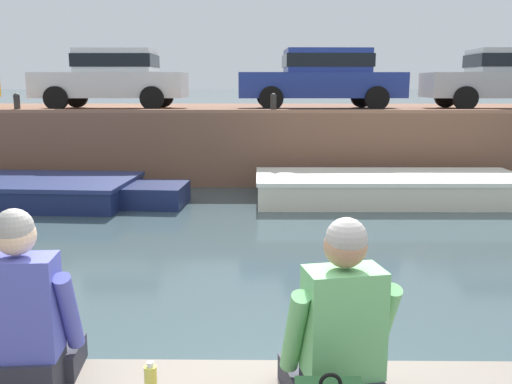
{
  "coord_description": "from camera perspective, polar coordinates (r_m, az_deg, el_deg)",
  "views": [
    {
      "loc": [
        -0.1,
        -3.02,
        2.42
      ],
      "look_at": [
        -0.18,
        3.52,
        1.16
      ],
      "focal_mm": 40.0,
      "sensor_mm": 36.0,
      "label": 1
    }
  ],
  "objects": [
    {
      "name": "ground_plane",
      "position": [
        8.41,
        1.35,
        -5.81
      ],
      "size": [
        400.0,
        400.0,
        0.0
      ],
      "primitive_type": "plane",
      "color": "#3D5156"
    },
    {
      "name": "far_quay_wall",
      "position": [
        16.16,
        1.03,
        5.39
      ],
      "size": [
        60.0,
        6.0,
        1.73
      ],
      "primitive_type": "cube",
      "color": "brown",
      "rests_on": "ground"
    },
    {
      "name": "boat_moored_west_navy",
      "position": [
        12.7,
        -23.77,
        0.13
      ],
      "size": [
        6.98,
        2.65,
        0.5
      ],
      "color": "navy",
      "rests_on": "ground"
    },
    {
      "name": "far_wall_coping",
      "position": [
        13.22,
        1.12,
        8.09
      ],
      "size": [
        60.0,
        0.24,
        0.08
      ],
      "primitive_type": "cube",
      "color": "#9F6C52",
      "rests_on": "far_quay_wall"
    },
    {
      "name": "mooring_bollard_mid",
      "position": [
        13.34,
        1.76,
        8.97
      ],
      "size": [
        0.15,
        0.15,
        0.45
      ],
      "color": "#2D2B28",
      "rests_on": "far_quay_wall"
    },
    {
      "name": "person_seated_left",
      "position": [
        3.2,
        -22.05,
        -11.79
      ],
      "size": [
        0.55,
        0.55,
        0.96
      ],
      "color": "#282833",
      "rests_on": "near_quay"
    },
    {
      "name": "car_left_inner_white",
      "position": [
        15.74,
        -14.06,
        11.15
      ],
      "size": [
        3.9,
        1.95,
        1.54
      ],
      "color": "white",
      "rests_on": "far_quay_wall"
    },
    {
      "name": "person_seated_right",
      "position": [
        2.83,
        8.32,
        -14.08
      ],
      "size": [
        0.58,
        0.59,
        0.96
      ],
      "color": "#282833",
      "rests_on": "near_quay"
    },
    {
      "name": "mooring_bollard_west",
      "position": [
        14.52,
        -22.8,
        8.29
      ],
      "size": [
        0.15,
        0.15,
        0.45
      ],
      "color": "#2D2B28",
      "rests_on": "far_quay_wall"
    },
    {
      "name": "boat_moored_central_cream",
      "position": [
        12.1,
        14.4,
        0.37
      ],
      "size": [
        6.51,
        2.12,
        0.56
      ],
      "color": "silver",
      "rests_on": "ground"
    },
    {
      "name": "bottle_drink",
      "position": [
        3.03,
        -10.47,
        -18.22
      ],
      "size": [
        0.06,
        0.06,
        0.2
      ],
      "color": "#CCC64C",
      "rests_on": "near_quay"
    },
    {
      "name": "car_right_inner_silver",
      "position": [
        16.53,
        23.88,
        10.54
      ],
      "size": [
        4.13,
        2.06,
        1.54
      ],
      "color": "#B7BABC",
      "rests_on": "far_quay_wall"
    },
    {
      "name": "car_centre_blue",
      "position": [
        15.32,
        6.62,
        11.42
      ],
      "size": [
        4.33,
        2.12,
        1.54
      ],
      "color": "#233893",
      "rests_on": "far_quay_wall"
    }
  ]
}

